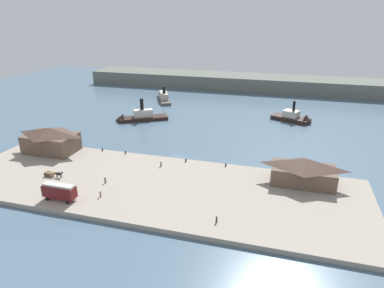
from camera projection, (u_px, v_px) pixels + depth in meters
name	position (u px, v px, depth m)	size (l,w,h in m)	color
ground_plane	(179.00, 157.00, 110.58)	(320.00, 320.00, 0.00)	slate
quay_promenade	(153.00, 186.00, 90.64)	(110.00, 36.00, 1.20)	#9E9384
seawall_edge	(175.00, 160.00, 107.17)	(110.00, 0.80, 1.00)	gray
ferry_shed_customs_shed	(51.00, 140.00, 110.25)	(16.18, 10.68, 8.09)	brown
ferry_shed_west_terminal	(303.00, 171.00, 89.84)	(16.55, 9.28, 7.10)	brown
street_tram	(59.00, 191.00, 82.19)	(8.20, 2.80, 4.15)	maroon
horse_cart	(53.00, 174.00, 94.32)	(5.83, 1.42, 1.87)	brown
pedestrian_near_west_shed	(217.00, 219.00, 73.88)	(0.41, 0.41, 1.66)	#4C3D33
pedestrian_standing_center	(100.00, 194.00, 84.07)	(0.40, 0.40, 1.60)	#6B5B4C
pedestrian_walking_west	(161.00, 164.00, 100.63)	(0.41, 0.41, 1.64)	#4C3D33
pedestrian_at_waters_edge	(105.00, 180.00, 90.95)	(0.43, 0.43, 1.73)	#4C3D33
mooring_post_center_east	(226.00, 165.00, 100.87)	(0.44, 0.44, 0.90)	black
mooring_post_west	(126.00, 152.00, 109.75)	(0.44, 0.44, 0.90)	black
mooring_post_east	(186.00, 160.00, 103.94)	(0.44, 0.44, 0.90)	black
mooring_post_center_west	(102.00, 150.00, 111.96)	(0.44, 0.44, 0.90)	black
ferry_near_quay	(163.00, 97.00, 181.63)	(15.04, 23.55, 9.47)	#514C47
ferry_approaching_west	(295.00, 118.00, 145.28)	(18.20, 12.41, 10.79)	black
ferry_moored_east	(137.00, 117.00, 146.80)	(22.13, 16.01, 11.27)	black
far_headland	(235.00, 82.00, 207.71)	(180.00, 24.00, 8.00)	#60665B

